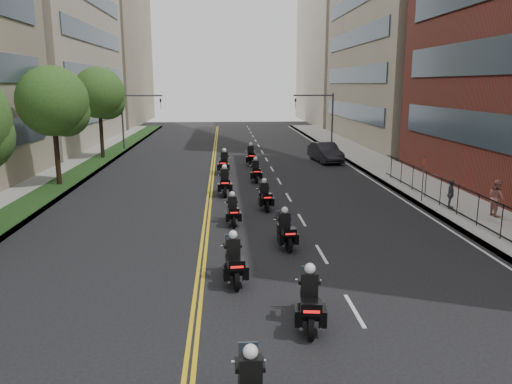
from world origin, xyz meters
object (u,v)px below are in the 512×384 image
motorcycle_6 (225,183)px  pedestrian_b (497,198)px  motorcycle_7 (256,172)px  motorcycle_4 (233,211)px  pedestrian_c (451,194)px  motorcycle_1 (309,302)px  motorcycle_3 (285,232)px  parked_sedan (325,152)px  motorcycle_9 (251,156)px  motorcycle_5 (265,197)px  motorcycle_2 (234,262)px  motorcycle_8 (224,164)px

motorcycle_6 → pedestrian_b: (13.32, -6.33, 0.33)m
motorcycle_7 → motorcycle_4: bearing=-100.4°
motorcycle_4 → pedestrian_c: 11.52m
motorcycle_1 → pedestrian_c: 15.35m
motorcycle_6 → motorcycle_3: bearing=-77.9°
motorcycle_7 → pedestrian_c: motorcycle_7 is taller
motorcycle_7 → parked_sedan: 10.62m
motorcycle_9 → parked_sedan: 6.63m
motorcycle_3 → pedestrian_b: 11.51m
motorcycle_7 → motorcycle_9: 6.89m
motorcycle_5 → motorcycle_9: motorcycle_9 is taller
motorcycle_4 → motorcycle_9: bearing=80.1°
motorcycle_3 → motorcycle_1: bearing=-97.1°
motorcycle_1 → pedestrian_c: bearing=58.5°
motorcycle_4 → motorcycle_6: bearing=89.2°
motorcycle_4 → pedestrian_b: bearing=-3.4°
motorcycle_1 → motorcycle_4: bearing=107.1°
motorcycle_2 → motorcycle_1: bearing=-63.8°
motorcycle_2 → pedestrian_b: 14.92m
motorcycle_2 → pedestrian_c: size_ratio=1.58×
motorcycle_5 → motorcycle_2: bearing=-106.0°
motorcycle_8 → motorcycle_6: bearing=-85.0°
motorcycle_8 → parked_sedan: (8.64, 5.15, 0.08)m
motorcycle_4 → pedestrian_c: (11.39, 1.68, 0.28)m
pedestrian_c → motorcycle_9: bearing=56.1°
motorcycle_4 → motorcycle_1: bearing=-83.5°
motorcycle_3 → motorcycle_4: 4.13m
motorcycle_2 → motorcycle_5: bearing=74.3°
parked_sedan → pedestrian_b: 19.32m
motorcycle_7 → motorcycle_8: bearing=122.5°
motorcycle_5 → motorcycle_7: motorcycle_7 is taller
motorcycle_1 → motorcycle_8: bearing=102.0°
motorcycle_5 → parked_sedan: size_ratio=0.45×
motorcycle_9 → pedestrian_b: 20.52m
motorcycle_9 → motorcycle_3: bearing=-89.9°
motorcycle_4 → pedestrian_b: 12.98m
motorcycle_2 → motorcycle_4: bearing=84.1°
motorcycle_7 → motorcycle_6: bearing=-118.6°
motorcycle_5 → motorcycle_6: bearing=114.9°
motorcycle_3 → motorcycle_7: (-0.29, 14.02, 0.01)m
motorcycle_4 → motorcycle_9: motorcycle_9 is taller
motorcycle_1 → motorcycle_4: motorcycle_1 is taller
motorcycle_6 → motorcycle_8: bearing=88.5°
motorcycle_4 → motorcycle_7: bearing=76.5°
motorcycle_3 → parked_sedan: (6.22, 22.41, 0.16)m
motorcycle_4 → motorcycle_7: 10.60m
motorcycle_6 → motorcycle_8: motorcycle_8 is taller
pedestrian_b → pedestrian_c: pedestrian_b is taller
motorcycle_9 → motorcycle_8: bearing=-121.5°
motorcycle_3 → pedestrian_b: size_ratio=1.24×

